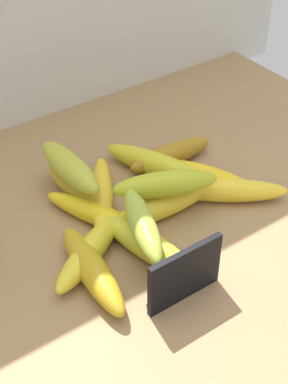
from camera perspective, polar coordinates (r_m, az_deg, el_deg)
counter_top at (r=83.78cm, az=-1.71°, el=-5.86°), size 110.00×76.00×3.00cm
chalkboard_sign at (r=73.25cm, az=4.03°, el=-8.32°), size 11.00×1.80×8.40cm
banana_0 at (r=92.35cm, az=6.05°, el=1.60°), size 10.89×15.49×3.56cm
banana_1 at (r=79.59cm, az=-5.62°, el=-5.73°), size 16.16×11.26×3.62cm
banana_2 at (r=76.70cm, az=-5.15°, el=-7.68°), size 5.90×17.95×3.97cm
banana_3 at (r=93.73cm, az=1.50°, el=2.65°), size 11.88×19.85×4.02cm
banana_4 at (r=96.57cm, az=2.66°, el=3.75°), size 15.95×4.43×3.74cm
banana_5 at (r=88.34cm, az=-4.21°, el=-0.34°), size 12.79×18.16×3.41cm
banana_6 at (r=89.77cm, az=8.26°, el=0.15°), size 17.33×13.97×3.65cm
banana_7 at (r=89.36cm, az=-6.43°, el=0.19°), size 5.23×16.59×3.80cm
banana_8 at (r=85.92cm, az=1.71°, el=-1.37°), size 18.38×4.86×3.87cm
banana_9 at (r=79.49cm, az=0.38°, el=-5.33°), size 7.90×17.95×4.07cm
banana_10 at (r=84.79cm, az=-4.31°, el=-2.38°), size 11.18×19.20×3.35cm
banana_11 at (r=83.71cm, az=2.13°, el=0.79°), size 15.90×9.92×3.91cm
banana_12 at (r=87.59cm, az=-7.40°, el=2.48°), size 4.66×15.34×4.18cm
banana_13 at (r=77.03cm, az=-0.14°, el=-3.24°), size 8.27×15.48×3.45cm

